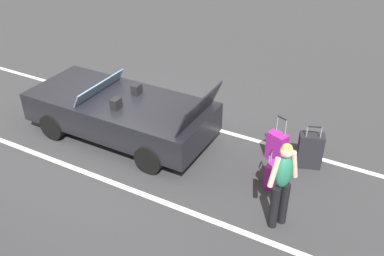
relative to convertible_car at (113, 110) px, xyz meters
name	(u,v)px	position (x,y,z in m)	size (l,w,h in m)	color
ground_plane	(123,135)	(-0.20, 0.00, -0.59)	(80.00, 80.00, 0.00)	#333335
lot_line_near	(153,111)	(-0.20, -1.23, -0.59)	(18.00, 0.12, 0.01)	silver
lot_line_mid	(79,170)	(-0.20, 1.47, -0.59)	(18.00, 0.12, 0.01)	silver
convertible_car	(113,110)	(0.00, 0.00, 0.00)	(4.18, 1.84, 1.52)	black
suitcase_large_black	(310,150)	(-4.19, -0.89, -0.22)	(0.55, 0.43, 0.99)	black
suitcase_medium_bright	(277,146)	(-3.54, -0.79, -0.28)	(0.46, 0.37, 0.98)	#991E8C
suitcase_small_carryon	(271,175)	(-3.73, 0.07, -0.34)	(0.25, 0.36, 0.76)	#991E8C
traveler_person	(282,181)	(-4.18, 1.00, 0.34)	(0.40, 0.56, 1.65)	black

